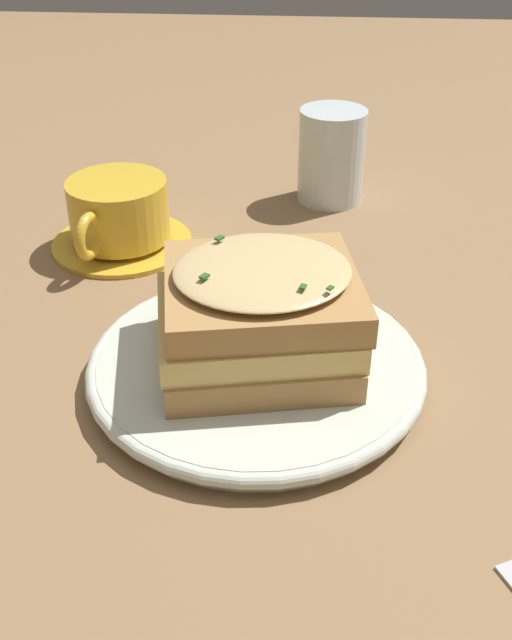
% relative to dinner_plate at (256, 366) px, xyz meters
% --- Properties ---
extents(ground_plane, '(2.40, 2.40, 0.00)m').
position_rel_dinner_plate_xyz_m(ground_plane, '(-0.02, -0.01, -0.01)').
color(ground_plane, olive).
extents(dinner_plate, '(0.23, 0.23, 0.02)m').
position_rel_dinner_plate_xyz_m(dinner_plate, '(0.00, 0.00, 0.00)').
color(dinner_plate, silver).
rests_on(dinner_plate, ground_plane).
extents(sandwich, '(0.14, 0.15, 0.07)m').
position_rel_dinner_plate_xyz_m(sandwich, '(0.00, -0.00, 0.04)').
color(sandwich, '#B2844C').
rests_on(sandwich, dinner_plate).
extents(teacup_with_saucer, '(0.14, 0.12, 0.06)m').
position_rel_dinner_plate_xyz_m(teacup_with_saucer, '(0.18, 0.14, 0.02)').
color(teacup_with_saucer, gold).
rests_on(teacup_with_saucer, ground_plane).
extents(water_glass, '(0.07, 0.07, 0.09)m').
position_rel_dinner_plate_xyz_m(water_glass, '(0.30, -0.05, 0.04)').
color(water_glass, silver).
rests_on(water_glass, ground_plane).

